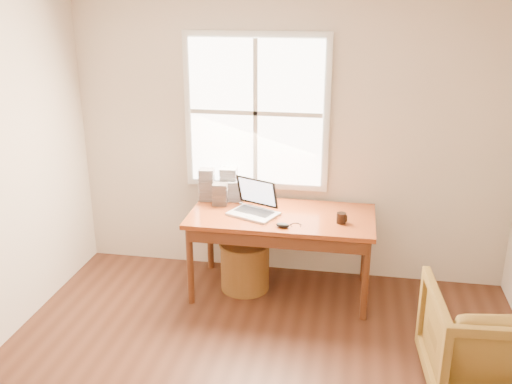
# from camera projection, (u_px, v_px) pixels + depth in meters

# --- Properties ---
(room_shell) EXTENTS (4.04, 4.54, 2.64)m
(room_shell) POSITION_uv_depth(u_px,v_px,m) (240.00, 226.00, 3.24)
(room_shell) COLOR #4D291A
(room_shell) RESTS_ON ground
(desk) EXTENTS (1.60, 0.80, 0.04)m
(desk) POSITION_uv_depth(u_px,v_px,m) (282.00, 216.00, 4.95)
(desk) COLOR brown
(desk) RESTS_ON room_shell
(armchair) EXTENTS (0.86, 0.89, 0.75)m
(armchair) POSITION_uv_depth(u_px,v_px,m) (489.00, 342.00, 3.79)
(armchair) COLOR olive
(armchair) RESTS_ON room_shell
(wicker_stool) EXTENTS (0.49, 0.49, 0.44)m
(wicker_stool) POSITION_uv_depth(u_px,v_px,m) (245.00, 266.00, 5.18)
(wicker_stool) COLOR brown
(wicker_stool) RESTS_ON room_shell
(laptop) EXTENTS (0.57, 0.58, 0.32)m
(laptop) POSITION_uv_depth(u_px,v_px,m) (253.00, 198.00, 4.88)
(laptop) COLOR #B1B4B9
(laptop) RESTS_ON desk
(mouse) EXTENTS (0.13, 0.09, 0.04)m
(mouse) POSITION_uv_depth(u_px,v_px,m) (283.00, 225.00, 4.67)
(mouse) COLOR black
(mouse) RESTS_ON desk
(coffee_mug) EXTENTS (0.10, 0.10, 0.09)m
(coffee_mug) POSITION_uv_depth(u_px,v_px,m) (341.00, 218.00, 4.74)
(coffee_mug) COLOR black
(coffee_mug) RESTS_ON desk
(cd_stack_a) EXTENTS (0.16, 0.14, 0.30)m
(cd_stack_a) POSITION_uv_depth(u_px,v_px,m) (229.00, 184.00, 5.27)
(cd_stack_a) COLOR silver
(cd_stack_a) RESTS_ON desk
(cd_stack_b) EXTENTS (0.14, 0.13, 0.20)m
(cd_stack_b) POSITION_uv_depth(u_px,v_px,m) (220.00, 194.00, 5.14)
(cd_stack_b) COLOR #242529
(cd_stack_b) RESTS_ON desk
(cd_stack_c) EXTENTS (0.15, 0.14, 0.30)m
(cd_stack_c) POSITION_uv_depth(u_px,v_px,m) (207.00, 185.00, 5.23)
(cd_stack_c) COLOR #9E9FAB
(cd_stack_c) RESTS_ON desk
(cd_stack_d) EXTENTS (0.17, 0.16, 0.19)m
(cd_stack_d) POSITION_uv_depth(u_px,v_px,m) (235.00, 191.00, 5.25)
(cd_stack_d) COLOR silver
(cd_stack_d) RESTS_ON desk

